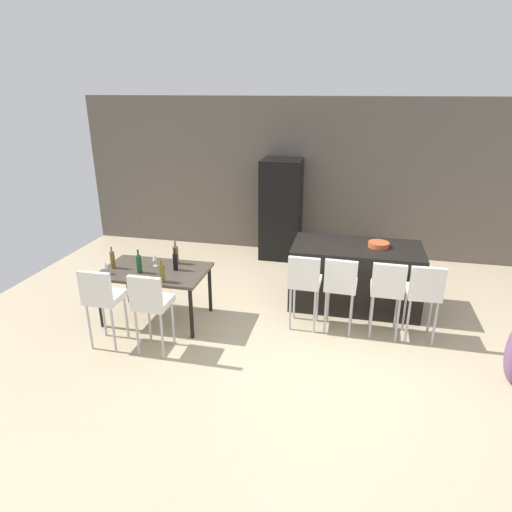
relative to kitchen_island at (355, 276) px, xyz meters
name	(u,v)px	position (x,y,z in m)	size (l,w,h in m)	color
ground_plane	(319,334)	(-0.41, -0.98, -0.46)	(10.00, 10.00, 0.00)	#C6B28E
back_wall	(338,179)	(-0.41, 2.21, 0.99)	(10.00, 0.12, 2.90)	#665B51
kitchen_island	(355,276)	(0.00, 0.00, 0.00)	(1.83, 0.94, 0.92)	black
bar_chair_left	(305,280)	(-0.65, -0.85, 0.24)	(0.41, 0.41, 1.05)	white
bar_chair_middle	(341,283)	(-0.18, -0.85, 0.24)	(0.42, 0.42, 1.05)	white
bar_chair_right	(387,287)	(0.39, -0.85, 0.24)	(0.41, 0.41, 1.05)	white
bar_chair_far	(424,291)	(0.83, -0.85, 0.24)	(0.41, 0.41, 1.05)	white
dining_table	(155,274)	(-2.65, -1.05, 0.21)	(1.41, 0.87, 0.74)	#4C4238
dining_chair_near	(102,296)	(-2.97, -1.85, 0.24)	(0.40, 0.40, 1.05)	white
dining_chair_far	(150,301)	(-2.33, -1.85, 0.24)	(0.40, 0.40, 1.05)	white
wine_bottle_inner	(139,264)	(-2.80, -1.18, 0.41)	(0.07, 0.07, 0.32)	#194723
wine_bottle_middle	(162,273)	(-2.39, -1.39, 0.40)	(0.08, 0.08, 0.30)	brown
wine_bottle_end	(176,255)	(-2.45, -0.77, 0.41)	(0.08, 0.08, 0.32)	brown
wine_bottle_left	(175,262)	(-2.37, -0.99, 0.40)	(0.06, 0.06, 0.31)	black
wine_bottle_far	(113,260)	(-3.22, -1.12, 0.40)	(0.06, 0.06, 0.31)	brown
wine_glass_right	(105,265)	(-3.21, -1.33, 0.40)	(0.07, 0.07, 0.17)	silver
wine_glass_near	(155,258)	(-2.70, -0.92, 0.40)	(0.07, 0.07, 0.17)	silver
refrigerator	(281,209)	(-1.41, 1.77, 0.46)	(0.72, 0.68, 1.84)	black
fruit_bowl	(379,245)	(0.29, 0.03, 0.50)	(0.29, 0.29, 0.07)	#C6512D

